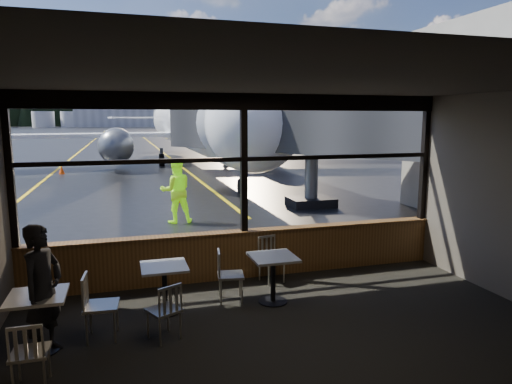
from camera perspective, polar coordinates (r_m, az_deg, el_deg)
name	(u,v)px	position (r m, az deg, el deg)	size (l,w,h in m)	color
ground_plane	(129,131)	(128.26, -15.60, 7.39)	(520.00, 520.00, 0.00)	black
carpet_floor	(303,351)	(6.41, 5.90, -19.13)	(8.00, 6.00, 0.01)	black
ceiling	(308,80)	(5.67, 6.49, 13.73)	(8.00, 6.00, 0.04)	#38332D
wall_back	(486,323)	(3.36, 26.86, -14.40)	(8.00, 0.04, 3.50)	#4A433B
window_sill	(244,255)	(8.88, -1.48, -7.84)	(8.00, 0.28, 0.90)	#56361A
window_header	(244,102)	(8.50, -1.56, 11.20)	(8.00, 0.18, 0.30)	black
mullion_left	(9,171)	(8.44, -28.44, 2.31)	(0.12, 0.12, 2.60)	black
mullion_centre	(244,164)	(8.54, -1.53, 3.47)	(0.12, 0.12, 2.60)	black
mullion_right	(424,159)	(10.28, 20.31, 3.86)	(0.12, 0.12, 2.60)	black
window_transom	(244,159)	(8.53, -1.53, 4.13)	(8.00, 0.10, 0.08)	black
airliner	(196,83)	(30.11, -7.53, 13.36)	(29.02, 34.82, 10.64)	white
jet_bridge	(308,136)	(14.89, 6.48, 6.94)	(9.35, 11.42, 4.98)	#28282A
cafe_table_near	(273,279)	(7.72, 2.15, -10.86)	(0.73, 0.73, 0.81)	#A5A198
cafe_table_mid	(165,289)	(7.48, -11.33, -11.83)	(0.71, 0.71, 0.78)	#ABA49D
cafe_table_left	(39,324)	(6.82, -25.46, -14.63)	(0.72, 0.72, 0.79)	#9E9991
chair_near_w	(231,276)	(7.76, -3.20, -10.41)	(0.49, 0.49, 0.89)	#ADA89C
chair_near_n	(272,260)	(8.64, 1.98, -8.46)	(0.47, 0.47, 0.87)	beige
chair_mid_s	(164,311)	(6.63, -11.46, -14.34)	(0.46, 0.46, 0.84)	#B4B0A2
chair_mid_w	(102,306)	(6.85, -18.75, -13.39)	(0.52, 0.52, 0.94)	#AAA59A
chair_left_s	(30,353)	(6.03, -26.38, -17.61)	(0.46, 0.46, 0.84)	#B8B3A6
passenger	(43,290)	(6.57, -25.08, -11.06)	(0.63, 0.41, 1.73)	black
ground_crew	(176,191)	(13.63, -9.97, 0.16)	(0.93, 0.72, 1.91)	#BFF219
cone_nose	(178,195)	(17.11, -9.73, -0.40)	(0.37, 0.37, 0.51)	#E84107
cone_wing	(62,170)	(27.75, -23.13, 2.55)	(0.33, 0.33, 0.46)	#E73E07
hangar_mid	(125,114)	(193.23, -16.02, 9.32)	(38.00, 15.00, 10.00)	silver
hangar_right	(272,112)	(196.34, 2.05, 9.94)	(50.00, 20.00, 12.00)	silver
fuel_tank_a	(43,119)	(192.23, -25.05, 8.23)	(8.00, 8.00, 6.00)	silver
fuel_tank_b	(72,119)	(191.04, -22.05, 8.41)	(8.00, 8.00, 6.00)	silver
fuel_tank_c	(99,119)	(190.37, -19.02, 8.58)	(8.00, 8.00, 6.00)	silver
treeline	(125,113)	(218.24, -16.10, 9.51)	(360.00, 3.00, 12.00)	black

